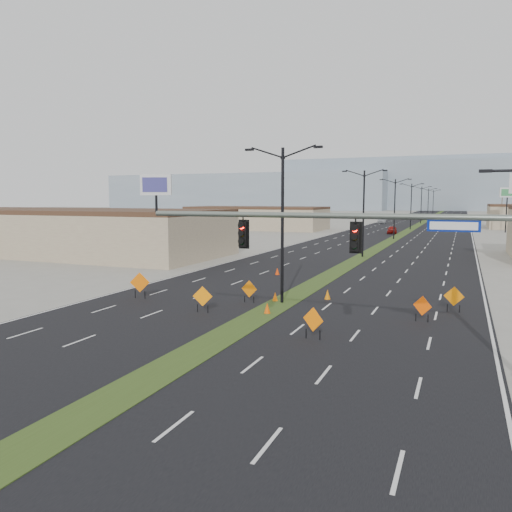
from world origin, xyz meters
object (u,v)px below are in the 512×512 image
at_px(construction_sign_1, 203,297).
at_px(streetlight_4, 421,204).
at_px(cone_0, 267,308).
at_px(car_mid, 436,225).
at_px(pole_sign_west, 156,192).
at_px(construction_sign_5, 454,297).
at_px(construction_sign_2, 249,290).
at_px(construction_sign_3, 313,321).
at_px(streetlight_3, 411,205).
at_px(signal_mast, 402,250).
at_px(car_far, 382,221).
at_px(streetlight_2, 395,207).
at_px(construction_sign_0, 140,283).
at_px(streetlight_6, 433,202).
at_px(streetlight_1, 364,211).
at_px(cone_3, 277,271).
at_px(streetlight_5, 428,203).
at_px(cone_2, 327,294).
at_px(construction_sign_4, 422,307).
at_px(car_left, 392,230).
at_px(pole_sign_east_far, 507,196).
at_px(cone_1, 275,297).
at_px(streetlight_0, 282,220).

bearing_deg(construction_sign_1, streetlight_4, 73.80).
relative_size(construction_sign_1, cone_0, 2.37).
relative_size(car_mid, pole_sign_west, 0.43).
distance_m(construction_sign_5, cone_0, 11.23).
distance_m(construction_sign_2, construction_sign_3, 9.11).
bearing_deg(streetlight_3, signal_mast, -84.80).
xyz_separation_m(signal_mast, car_far, (-18.48, 118.87, -4.02)).
relative_size(streetlight_2, construction_sign_0, 5.53).
bearing_deg(streetlight_6, construction_sign_0, -93.17).
relative_size(streetlight_1, cone_3, 15.25).
distance_m(streetlight_5, construction_sign_0, 142.73).
bearing_deg(streetlight_1, streetlight_6, 90.00).
bearing_deg(construction_sign_1, pole_sign_west, 116.95).
bearing_deg(pole_sign_west, car_far, 66.24).
relative_size(streetlight_2, cone_0, 14.87).
bearing_deg(streetlight_1, signal_mast, -77.31).
xyz_separation_m(streetlight_2, pole_sign_west, (-16.44, -45.72, 1.97)).
relative_size(construction_sign_5, cone_2, 2.29).
relative_size(construction_sign_3, construction_sign_4, 1.09).
xyz_separation_m(signal_mast, construction_sign_4, (0.29, 8.25, -3.94)).
xyz_separation_m(construction_sign_5, cone_3, (-14.86, 9.79, -0.59)).
bearing_deg(construction_sign_2, car_left, 94.81).
bearing_deg(pole_sign_east_far, streetlight_1, -119.98).
bearing_deg(cone_1, car_mid, 86.58).
height_order(streetlight_5, pole_sign_east_far, streetlight_5).
xyz_separation_m(construction_sign_2, cone_2, (4.45, 3.06, -0.53)).
xyz_separation_m(streetlight_2, construction_sign_0, (-9.44, -58.36, -4.35)).
bearing_deg(streetlight_2, construction_sign_4, -81.29).
distance_m(streetlight_1, car_mid, 65.51).
height_order(signal_mast, cone_0, signal_mast).
height_order(construction_sign_5, pole_sign_west, pole_sign_west).
relative_size(streetlight_2, construction_sign_1, 6.26).
bearing_deg(cone_3, cone_2, -52.35).
distance_m(cone_1, cone_2, 3.63).
xyz_separation_m(streetlight_0, streetlight_3, (0.00, 84.00, 0.00)).
bearing_deg(construction_sign_2, cone_2, 39.34).
relative_size(streetlight_0, streetlight_2, 1.00).
distance_m(signal_mast, streetlight_4, 122.30).
xyz_separation_m(streetlight_1, construction_sign_5, (10.41, -26.55, -4.50)).
distance_m(streetlight_4, streetlight_5, 28.00).
xyz_separation_m(signal_mast, pole_sign_west, (-25.00, 20.28, 2.60)).
xyz_separation_m(streetlight_2, streetlight_5, (0.00, 84.00, 0.00)).
relative_size(streetlight_6, construction_sign_2, 6.73).
xyz_separation_m(streetlight_6, cone_3, (-4.45, -156.76, -5.09)).
relative_size(signal_mast, streetlight_6, 1.63).
height_order(streetlight_3, construction_sign_1, streetlight_3).
height_order(streetlight_4, pole_sign_east_far, streetlight_4).
bearing_deg(car_left, cone_1, -94.21).
distance_m(car_far, construction_sign_4, 112.20).
bearing_deg(car_far, construction_sign_0, -97.13).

